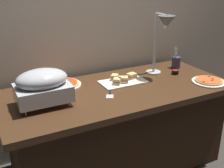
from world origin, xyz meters
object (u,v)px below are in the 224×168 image
(heat_lamp, at_px, (164,29))
(pizza_plate_front, at_px, (209,81))
(pizza_plate_center, at_px, (63,84))
(chafing_dish, at_px, (43,86))
(sauce_cup_near, at_px, (175,72))
(serving_spatula, at_px, (110,94))
(utensil_holder, at_px, (176,62))
(sandwich_platter, at_px, (123,80))

(heat_lamp, distance_m, pizza_plate_front, 0.60)
(heat_lamp, bearing_deg, pizza_plate_center, 167.46)
(chafing_dish, xyz_separation_m, sauce_cup_near, (1.26, 0.09, -0.13))
(sauce_cup_near, distance_m, serving_spatula, 0.77)
(pizza_plate_front, bearing_deg, utensil_holder, 89.15)
(heat_lamp, relative_size, pizza_plate_center, 1.88)
(utensil_holder, xyz_separation_m, serving_spatula, (-0.88, -0.29, -0.05))
(serving_spatula, bearing_deg, utensil_holder, 18.15)
(utensil_holder, bearing_deg, sandwich_platter, -170.92)
(pizza_plate_center, distance_m, utensil_holder, 1.14)
(chafing_dish, xyz_separation_m, heat_lamp, (1.10, 0.10, 0.29))
(chafing_dish, distance_m, sauce_cup_near, 1.27)
(sandwich_platter, relative_size, serving_spatula, 2.38)
(heat_lamp, height_order, pizza_plate_center, heat_lamp)
(sandwich_platter, distance_m, utensil_holder, 0.67)
(chafing_dish, height_order, pizza_plate_center, chafing_dish)
(sandwich_platter, xyz_separation_m, serving_spatula, (-0.22, -0.18, -0.02))
(pizza_plate_center, relative_size, serving_spatula, 1.79)
(sauce_cup_near, bearing_deg, serving_spatula, -169.18)
(heat_lamp, relative_size, serving_spatula, 3.37)
(heat_lamp, distance_m, sauce_cup_near, 0.44)
(sandwich_platter, distance_m, serving_spatula, 0.28)
(chafing_dish, relative_size, serving_spatula, 2.28)
(chafing_dish, relative_size, pizza_plate_front, 1.32)
(pizza_plate_center, bearing_deg, sandwich_platter, -18.82)
(heat_lamp, bearing_deg, serving_spatula, -165.50)
(chafing_dish, distance_m, serving_spatula, 0.52)
(chafing_dish, xyz_separation_m, sandwich_platter, (0.72, 0.13, -0.13))
(chafing_dish, height_order, heat_lamp, heat_lamp)
(sandwich_platter, bearing_deg, sauce_cup_near, -4.03)
(pizza_plate_front, height_order, utensil_holder, utensil_holder)
(sandwich_platter, bearing_deg, serving_spatula, -139.85)
(serving_spatula, bearing_deg, sauce_cup_near, 10.82)
(chafing_dish, bearing_deg, sandwich_platter, 10.20)
(chafing_dish, bearing_deg, utensil_holder, 9.66)
(heat_lamp, xyz_separation_m, utensil_holder, (0.28, 0.13, -0.38))
(pizza_plate_front, bearing_deg, chafing_dish, 171.12)
(serving_spatula, bearing_deg, pizza_plate_front, -10.42)
(heat_lamp, height_order, sauce_cup_near, heat_lamp)
(heat_lamp, height_order, pizza_plate_front, heat_lamp)
(pizza_plate_front, xyz_separation_m, pizza_plate_center, (-1.14, 0.51, 0.00))
(chafing_dish, relative_size, pizza_plate_center, 1.27)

